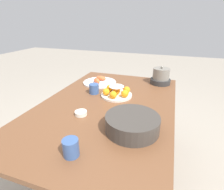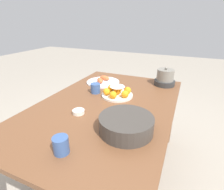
{
  "view_description": "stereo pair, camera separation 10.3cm",
  "coord_description": "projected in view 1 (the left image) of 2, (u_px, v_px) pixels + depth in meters",
  "views": [
    {
      "loc": [
        1.09,
        0.41,
        1.29
      ],
      "look_at": [
        -0.08,
        0.01,
        0.75
      ],
      "focal_mm": 28.0,
      "sensor_mm": 36.0,
      "label": 1
    },
    {
      "loc": [
        1.05,
        0.5,
        1.29
      ],
      "look_at": [
        -0.08,
        0.01,
        0.75
      ],
      "focal_mm": 28.0,
      "sensor_mm": 36.0,
      "label": 2
    }
  ],
  "objects": [
    {
      "name": "cup_far",
      "position": [
        71.0,
        148.0,
        0.79
      ],
      "size": [
        0.07,
        0.07,
        0.09
      ],
      "color": "#38568E",
      "rests_on": "dining_table"
    },
    {
      "name": "cake_plate",
      "position": [
        116.0,
        92.0,
        1.41
      ],
      "size": [
        0.25,
        0.25,
        0.09
      ],
      "color": "silver",
      "rests_on": "dining_table"
    },
    {
      "name": "serving_bowl",
      "position": [
        132.0,
        123.0,
        0.97
      ],
      "size": [
        0.3,
        0.3,
        0.09
      ],
      "color": "#3D3833",
      "rests_on": "dining_table"
    },
    {
      "name": "dining_table",
      "position": [
        107.0,
        113.0,
        1.33
      ],
      "size": [
        1.47,
        0.96,
        0.71
      ],
      "color": "brown",
      "rests_on": "ground_plane"
    },
    {
      "name": "cup_near",
      "position": [
        94.0,
        89.0,
        1.46
      ],
      "size": [
        0.08,
        0.08,
        0.08
      ],
      "color": "#38568E",
      "rests_on": "dining_table"
    },
    {
      "name": "ground_plane",
      "position": [
        108.0,
        174.0,
        1.58
      ],
      "size": [
        12.0,
        12.0,
        0.0
      ],
      "primitive_type": "plane",
      "color": "#9E9384"
    },
    {
      "name": "sauce_bowl",
      "position": [
        81.0,
        113.0,
        1.14
      ],
      "size": [
        0.08,
        0.08,
        0.03
      ],
      "color": "silver",
      "rests_on": "dining_table"
    },
    {
      "name": "seafood_platter",
      "position": [
        100.0,
        82.0,
        1.71
      ],
      "size": [
        0.32,
        0.32,
        0.06
      ],
      "color": "silver",
      "rests_on": "dining_table"
    },
    {
      "name": "warming_pot",
      "position": [
        161.0,
        77.0,
        1.67
      ],
      "size": [
        0.19,
        0.19,
        0.18
      ],
      "color": "#2D2D2D",
      "rests_on": "dining_table"
    }
  ]
}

